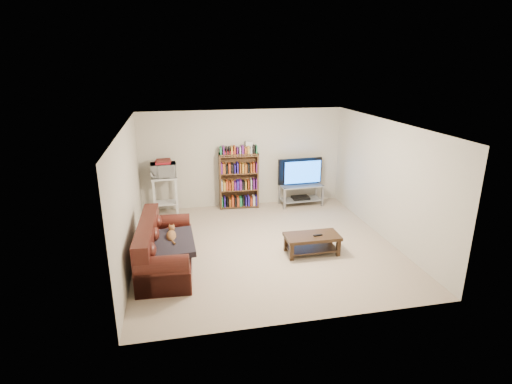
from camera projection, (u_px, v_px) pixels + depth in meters
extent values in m
plane|color=#C9B295|center=(265.00, 245.00, 7.94)|extent=(5.00, 5.00, 0.00)
plane|color=white|center=(266.00, 125.00, 7.19)|extent=(5.00, 5.00, 0.00)
plane|color=beige|center=(243.00, 158.00, 9.89)|extent=(5.00, 0.00, 5.00)
plane|color=beige|center=(308.00, 244.00, 5.24)|extent=(5.00, 0.00, 5.00)
plane|color=beige|center=(128.00, 197.00, 7.08)|extent=(0.00, 5.00, 5.00)
plane|color=beige|center=(386.00, 181.00, 8.05)|extent=(0.00, 5.00, 5.00)
cube|color=#431711|center=(167.00, 257.00, 7.05)|extent=(0.97, 2.05, 0.38)
cube|color=#431711|center=(148.00, 245.00, 6.93)|extent=(0.36, 2.02, 0.84)
cube|color=#431711|center=(163.00, 280.00, 6.20)|extent=(0.84, 0.28, 0.50)
cube|color=#431711|center=(169.00, 234.00, 7.87)|extent=(0.84, 0.28, 0.50)
cube|color=black|center=(171.00, 243.00, 6.84)|extent=(0.81, 1.03, 0.18)
cube|color=black|center=(312.00, 237.00, 7.52)|extent=(1.03, 0.52, 0.06)
cube|color=black|center=(312.00, 248.00, 7.59)|extent=(0.93, 0.47, 0.03)
cube|color=black|center=(292.00, 252.00, 7.30)|extent=(0.07, 0.07, 0.31)
cube|color=black|center=(338.00, 248.00, 7.47)|extent=(0.07, 0.07, 0.31)
cube|color=black|center=(286.00, 243.00, 7.67)|extent=(0.07, 0.07, 0.31)
cube|color=black|center=(331.00, 239.00, 7.84)|extent=(0.07, 0.07, 0.31)
cube|color=black|center=(318.00, 235.00, 7.48)|extent=(0.17, 0.07, 0.02)
cube|color=#999EA3|center=(301.00, 185.00, 10.05)|extent=(1.09, 0.53, 0.03)
cube|color=#999EA3|center=(301.00, 199.00, 10.17)|extent=(1.03, 0.50, 0.02)
cube|color=gray|center=(284.00, 199.00, 9.82)|extent=(0.05, 0.05, 0.53)
cube|color=gray|center=(322.00, 196.00, 10.06)|extent=(0.05, 0.05, 0.53)
cube|color=gray|center=(279.00, 194.00, 10.21)|extent=(0.05, 0.05, 0.53)
cube|color=gray|center=(316.00, 191.00, 10.44)|extent=(0.05, 0.05, 0.53)
imported|color=black|center=(302.00, 172.00, 9.95)|extent=(1.15, 0.20, 0.66)
cube|color=black|center=(301.00, 198.00, 10.16)|extent=(0.44, 0.32, 0.06)
cube|color=#4C301A|center=(220.00, 181.00, 9.77)|extent=(0.06, 0.30, 1.38)
cube|color=#4C301A|center=(257.00, 180.00, 9.90)|extent=(0.06, 0.30, 1.38)
cube|color=#4C301A|center=(238.00, 154.00, 9.62)|extent=(0.97, 0.35, 0.03)
cube|color=maroon|center=(230.00, 152.00, 9.58)|extent=(0.29, 0.23, 0.07)
cube|color=silver|center=(164.00, 178.00, 9.27)|extent=(0.61, 0.45, 0.04)
cube|color=silver|center=(166.00, 203.00, 9.46)|extent=(0.55, 0.41, 0.03)
cube|color=silver|center=(154.00, 200.00, 9.19)|extent=(0.05, 0.05, 0.90)
cube|color=silver|center=(177.00, 198.00, 9.31)|extent=(0.05, 0.05, 0.90)
cube|color=silver|center=(154.00, 195.00, 9.51)|extent=(0.05, 0.05, 0.90)
cube|color=silver|center=(176.00, 194.00, 9.63)|extent=(0.05, 0.05, 0.90)
imported|color=silver|center=(163.00, 170.00, 9.21)|extent=(0.60, 0.42, 0.32)
cube|color=maroon|center=(163.00, 162.00, 9.16)|extent=(0.35, 0.31, 0.05)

